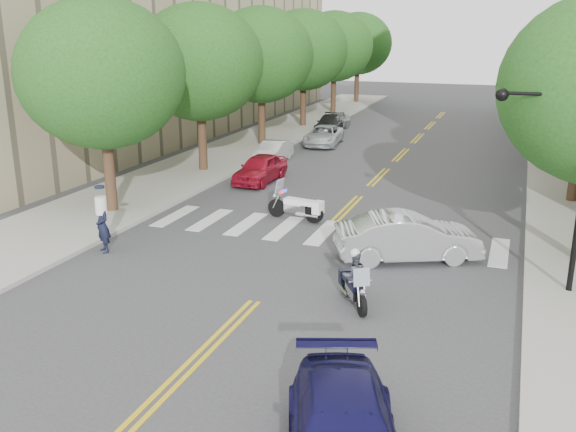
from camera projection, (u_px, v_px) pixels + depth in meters
The scene contains 22 objects.
ground at pixel (255, 302), 17.79m from camera, with size 140.00×140.00×0.00m, color #38383A.
sidewalk_left at pixel (252, 144), 40.67m from camera, with size 5.00×60.00×0.15m, color #9E9991.
tree_l_0 at pixel (102, 74), 24.47m from camera, with size 6.40×6.40×8.45m.
tree_l_1 at pixel (199, 62), 31.67m from camera, with size 6.40×6.40×8.45m.
tree_l_2 at pixel (261, 55), 38.86m from camera, with size 6.40×6.40×8.45m.
tree_l_3 at pixel (303, 50), 46.06m from camera, with size 6.40×6.40×8.45m.
tree_l_4 at pixel (334, 46), 53.25m from camera, with size 6.40×6.40×8.45m.
tree_l_5 at pixel (358, 44), 60.44m from camera, with size 6.40×6.40×8.45m.
tree_r_2 at pixel (576, 61), 33.08m from camera, with size 6.40×6.40×8.45m.
tree_r_3 at pixel (568, 54), 40.27m from camera, with size 6.40×6.40×8.45m.
tree_r_4 at pixel (563, 49), 47.47m from camera, with size 6.40×6.40×8.45m.
tree_r_5 at pixel (559, 46), 54.66m from camera, with size 6.40×6.40×8.45m.
traffic_signal_pole at pixel (566, 166), 17.32m from camera, with size 2.82×0.42×6.00m.
motorcycle_police at pixel (354, 279), 17.45m from camera, with size 1.24×1.82×1.63m.
motorcycle_parked at pixel (300, 207), 24.96m from camera, with size 2.41×0.82×1.56m.
officer_standing at pixel (103, 226), 21.41m from camera, with size 0.67×0.44×1.85m, color black.
convertible at pixel (408, 237), 20.75m from camera, with size 1.62×4.65×1.53m, color #B9B9BB.
parked_car_a at pixel (260, 168), 30.99m from camera, with size 1.59×3.95×1.34m, color #A71128.
parked_car_b at pixel (273, 152), 35.42m from camera, with size 1.23×3.53×1.16m, color #BDBDBD.
parked_car_c at pixel (324, 136), 40.46m from camera, with size 2.00×4.34×1.21m, color #B9BDC2.
parked_car_d at pixel (330, 124), 45.32m from camera, with size 1.67×4.12×1.20m, color black.
parked_car_e at pixel (334, 121), 46.21m from camera, with size 1.51×3.75×1.28m, color gray.
Camera 1 is at (6.48, -15.03, 7.41)m, focal length 40.00 mm.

